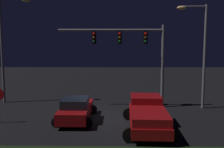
{
  "coord_description": "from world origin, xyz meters",
  "views": [
    {
      "loc": [
        1.33,
        -16.69,
        4.83
      ],
      "look_at": [
        1.11,
        1.8,
        2.74
      ],
      "focal_mm": 39.23,
      "sensor_mm": 36.0,
      "label": 1
    }
  ],
  "objects_px": {
    "pickup_truck": "(147,112)",
    "traffic_signal_gantry": "(132,46)",
    "street_lamp_left": "(7,38)",
    "street_lamp_right": "(199,44)",
    "car_sedan": "(76,109)"
  },
  "relations": [
    {
      "from": "street_lamp_left",
      "to": "street_lamp_right",
      "type": "xyz_separation_m",
      "value": [
        15.54,
        -1.84,
        -0.53
      ]
    },
    {
      "from": "traffic_signal_gantry",
      "to": "street_lamp_left",
      "type": "bearing_deg",
      "value": 171.95
    },
    {
      "from": "traffic_signal_gantry",
      "to": "car_sedan",
      "type": "bearing_deg",
      "value": -136.52
    },
    {
      "from": "traffic_signal_gantry",
      "to": "street_lamp_left",
      "type": "xyz_separation_m",
      "value": [
        -10.42,
        1.47,
        0.64
      ]
    },
    {
      "from": "pickup_truck",
      "to": "traffic_signal_gantry",
      "type": "distance_m",
      "value": 6.63
    },
    {
      "from": "car_sedan",
      "to": "street_lamp_right",
      "type": "relative_size",
      "value": 0.55
    },
    {
      "from": "street_lamp_left",
      "to": "pickup_truck",
      "type": "bearing_deg",
      "value": -31.78
    },
    {
      "from": "street_lamp_right",
      "to": "street_lamp_left",
      "type": "bearing_deg",
      "value": 173.25
    },
    {
      "from": "car_sedan",
      "to": "traffic_signal_gantry",
      "type": "height_order",
      "value": "traffic_signal_gantry"
    },
    {
      "from": "pickup_truck",
      "to": "traffic_signal_gantry",
      "type": "bearing_deg",
      "value": 8.32
    },
    {
      "from": "pickup_truck",
      "to": "car_sedan",
      "type": "height_order",
      "value": "pickup_truck"
    },
    {
      "from": "pickup_truck",
      "to": "street_lamp_right",
      "type": "xyz_separation_m",
      "value": [
        4.56,
        4.97,
        4.01
      ]
    },
    {
      "from": "car_sedan",
      "to": "street_lamp_right",
      "type": "height_order",
      "value": "street_lamp_right"
    },
    {
      "from": "traffic_signal_gantry",
      "to": "street_lamp_right",
      "type": "height_order",
      "value": "street_lamp_right"
    },
    {
      "from": "street_lamp_left",
      "to": "street_lamp_right",
      "type": "relative_size",
      "value": 1.12
    }
  ]
}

